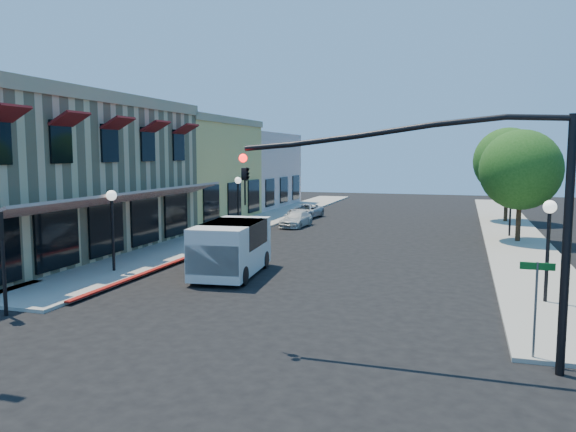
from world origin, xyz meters
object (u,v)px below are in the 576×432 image
(parked_car_a, at_px, (217,255))
(street_name_sign, at_px, (536,295))
(lamppost_left_near, at_px, (112,210))
(street_tree_a, at_px, (521,170))
(street_tree_b, at_px, (508,161))
(lamppost_left_far, at_px, (238,190))
(white_van, at_px, (231,245))
(parked_car_d, at_px, (305,211))
(lamppost_right_near, at_px, (549,225))
(parked_car_b, at_px, (225,244))
(signal_mast_arm, at_px, (469,197))
(secondary_signal, at_px, (0,244))
(parked_car_c, at_px, (296,219))
(lamppost_right_far, at_px, (511,193))

(parked_car_a, bearing_deg, street_name_sign, -31.67)
(lamppost_left_near, bearing_deg, street_tree_a, 38.98)
(street_tree_b, distance_m, lamppost_left_far, 20.06)
(white_van, height_order, parked_car_d, white_van)
(lamppost_left_near, height_order, white_van, lamppost_left_near)
(lamppost_right_near, height_order, parked_car_b, lamppost_right_near)
(street_tree_b, distance_m, white_van, 26.19)
(street_tree_b, xyz_separation_m, lamppost_right_near, (-0.30, -24.00, -1.81))
(street_tree_a, distance_m, signal_mast_arm, 20.71)
(lamppost_left_far, height_order, white_van, lamppost_left_far)
(secondary_signal, xyz_separation_m, parked_car_c, (2.62, 23.59, -1.78))
(lamppost_right_near, height_order, parked_car_d, lamppost_right_near)
(lamppost_right_near, relative_size, white_van, 0.68)
(street_tree_a, distance_m, lamppost_left_near, 22.30)
(lamppost_left_near, height_order, parked_car_d, lamppost_left_near)
(lamppost_left_far, height_order, parked_car_d, lamppost_left_far)
(lamppost_right_far, bearing_deg, lamppost_left_far, -173.29)
(secondary_signal, height_order, parked_car_a, secondary_signal)
(street_name_sign, height_order, lamppost_left_near, lamppost_left_near)
(secondary_signal, height_order, lamppost_right_near, lamppost_right_near)
(parked_car_c, bearing_deg, secondary_signal, -92.02)
(secondary_signal, bearing_deg, lamppost_right_near, 21.78)
(lamppost_right_near, height_order, white_van, lamppost_right_near)
(street_tree_b, xyz_separation_m, signal_mast_arm, (-2.94, -30.50, -0.46))
(lamppost_right_far, bearing_deg, lamppost_left_near, -136.74)
(parked_car_b, height_order, parked_car_d, parked_car_b)
(parked_car_a, relative_size, parked_car_b, 0.84)
(lamppost_left_far, xyz_separation_m, lamppost_right_far, (17.00, 2.00, 0.00))
(street_tree_b, xyz_separation_m, parked_car_a, (-13.60, -21.49, -4.01))
(street_tree_b, relative_size, parked_car_b, 1.89)
(white_van, bearing_deg, parked_car_d, 97.22)
(parked_car_b, bearing_deg, lamppost_left_near, -114.30)
(street_tree_b, distance_m, lamppost_left_near, 29.64)
(street_tree_b, xyz_separation_m, parked_car_d, (-15.00, -1.62, -3.98))
(signal_mast_arm, distance_m, lamppost_left_far, 25.07)
(secondary_signal, xyz_separation_m, street_name_sign, (15.50, 0.79, -0.62))
(street_name_sign, bearing_deg, lamppost_left_near, 160.07)
(street_tree_b, height_order, white_van, street_tree_b)
(street_tree_b, height_order, secondary_signal, street_tree_b)
(lamppost_right_far, bearing_deg, parked_car_b, -141.91)
(parked_car_d, bearing_deg, signal_mast_arm, -60.11)
(parked_car_a, bearing_deg, street_tree_b, 60.03)
(signal_mast_arm, relative_size, secondary_signal, 2.41)
(signal_mast_arm, xyz_separation_m, lamppost_right_near, (2.64, 6.50, -1.35))
(lamppost_left_far, distance_m, parked_car_d, 8.96)
(parked_car_a, height_order, parked_car_b, parked_car_b)
(street_tree_a, bearing_deg, signal_mast_arm, -98.17)
(parked_car_d, bearing_deg, parked_car_a, -78.74)
(street_name_sign, height_order, white_van, street_name_sign)
(street_tree_a, bearing_deg, secondary_signal, -129.21)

